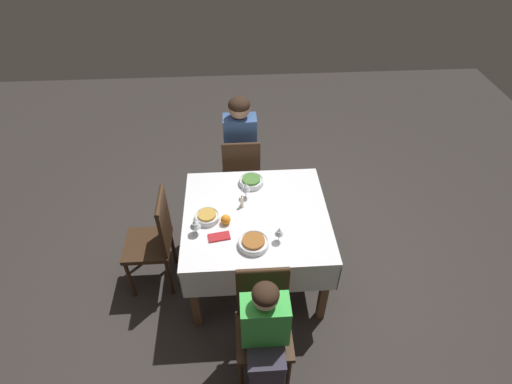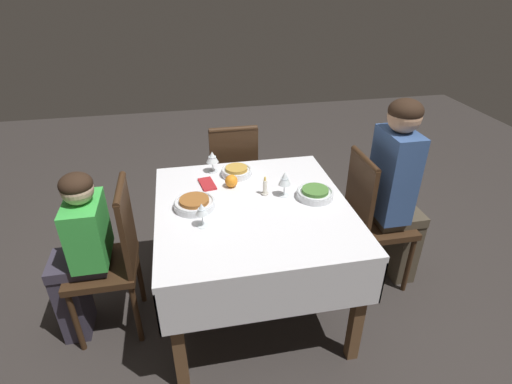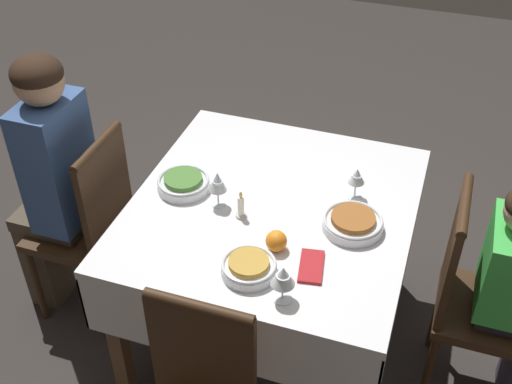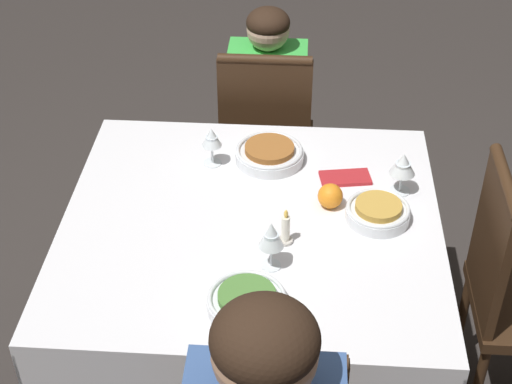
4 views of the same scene
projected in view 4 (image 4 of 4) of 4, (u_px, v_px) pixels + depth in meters
The scene contains 13 objects.
ground_plane at pixel (252, 384), 2.77m from camera, with size 8.00×8.00×0.00m, color #332D2B.
dining_table at pixel (251, 246), 2.38m from camera, with size 1.12×1.06×0.75m.
chair_north at pixel (267, 140), 3.08m from camera, with size 0.37×0.37×0.94m.
person_child_green at pixel (269, 109), 3.18m from camera, with size 0.30×0.33×1.03m.
bowl_south at pixel (247, 301), 2.01m from camera, with size 0.21×0.21×0.06m.
wine_glass_south at pixel (271, 236), 2.09m from camera, with size 0.07×0.07×0.15m.
bowl_north at pixel (269, 153), 2.55m from camera, with size 0.22×0.22×0.06m.
wine_glass_north at pixel (212, 139), 2.50m from camera, with size 0.06×0.06×0.13m.
bowl_east at pixel (378, 212), 2.31m from camera, with size 0.19×0.19×0.06m.
wine_glass_east at pixel (403, 165), 2.37m from camera, with size 0.08×0.08×0.14m.
candle_centerpiece at pixel (286, 231), 2.22m from camera, with size 0.04×0.04×0.12m.
orange_fruit at pixel (330, 196), 2.35m from camera, with size 0.08×0.08×0.08m, color orange.
napkin_red_folded at pixel (345, 178), 2.48m from camera, with size 0.17×0.11×0.01m.
Camera 4 is at (0.13, -1.80, 2.21)m, focal length 55.00 mm.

